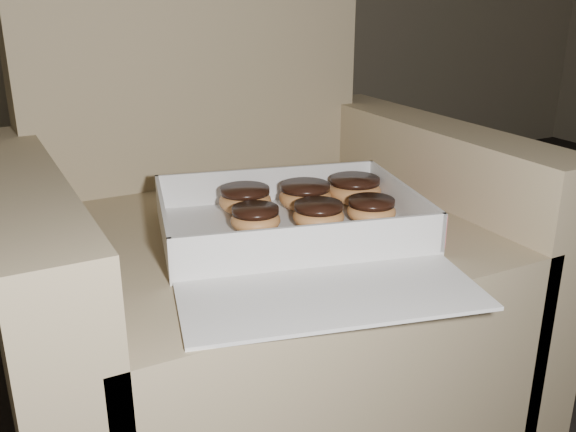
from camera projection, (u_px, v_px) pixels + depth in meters
The scene contains 11 objects.
armchair at pixel (251, 274), 1.13m from camera, with size 0.82×0.70×0.86m.
bakery_box at pixel (297, 234), 0.96m from camera, with size 0.48×0.53×0.07m.
donut_a at pixel (245, 199), 1.06m from camera, with size 0.09×0.09×0.04m.
donut_b at pixel (305, 196), 1.07m from camera, with size 0.09×0.09×0.04m.
donut_c at pixel (318, 215), 0.99m from camera, with size 0.08×0.08×0.04m.
donut_d at pixel (255, 218), 0.98m from camera, with size 0.08×0.08×0.04m.
donut_e at pixel (371, 210), 1.02m from camera, with size 0.08×0.08×0.04m.
donut_f at pixel (355, 189), 1.10m from camera, with size 0.09×0.09×0.05m.
crumb_a at pixel (263, 243), 0.94m from camera, with size 0.01×0.01×0.00m, color black.
crumb_b at pixel (393, 244), 0.93m from camera, with size 0.01×0.01×0.00m, color black.
crumb_c at pixel (326, 236), 0.96m from camera, with size 0.01×0.01×0.00m, color black.
Camera 1 is at (-0.71, 0.02, 0.76)m, focal length 40.00 mm.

